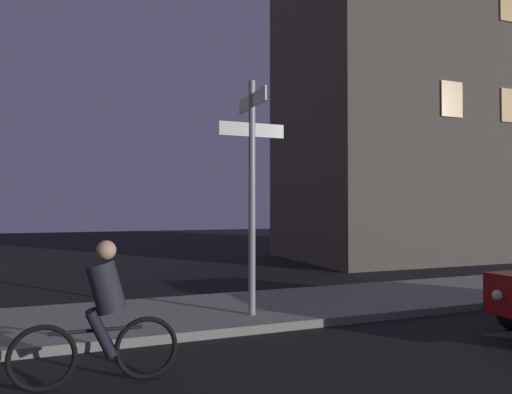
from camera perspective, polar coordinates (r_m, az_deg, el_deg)
The scene contains 4 objects.
sidewalk_kerb at distance 8.64m, azimuth -10.77°, elevation -14.05°, with size 40.00×2.87×0.14m, color gray.
signpost at distance 8.14m, azimuth -0.50°, elevation 2.35°, with size 1.20×1.27×4.05m.
cyclist at distance 5.69m, azimuth -18.29°, elevation -13.73°, with size 1.82×0.33×1.61m.
building_right_block at distance 22.13m, azimuth 22.13°, elevation 16.62°, with size 13.53×6.07×17.51m.
Camera 1 is at (-1.58, -0.87, 1.98)m, focal length 32.93 mm.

